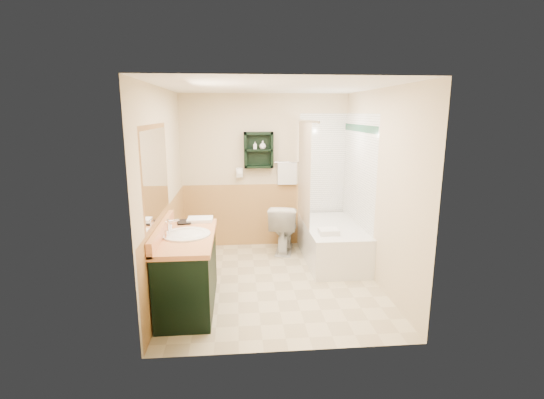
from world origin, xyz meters
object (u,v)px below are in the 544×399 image
Objects in this scene: vanity at (188,271)px; soap_bottle_b at (263,146)px; bathtub at (332,243)px; wall_shelf at (259,150)px; hair_dryer at (239,173)px; soap_bottle_a at (255,147)px; toilet at (284,228)px; vanity_book at (177,215)px.

soap_bottle_b is at bearing 63.61° from vanity.
bathtub is at bearing -36.64° from soap_bottle_b.
wall_shelf is at bearing 65.18° from vanity.
vanity is (-0.59, -1.96, -0.79)m from hair_dryer.
soap_bottle_a is (-0.05, -0.01, 0.04)m from wall_shelf.
toilet is (0.67, -0.28, -0.83)m from hair_dryer.
hair_dryer is 1.69m from vanity_book.
soap_bottle_a is at bearing -19.18° from toilet.
wall_shelf is 0.09m from soap_bottle_b.
toilet is 1.95m from vanity_book.
bathtub is at bearing 156.89° from toilet.
soap_bottle_a is at bearing 45.66° from vanity_book.
vanity_book is at bearing 109.14° from vanity.
wall_shelf is 1.91m from vanity_book.
bathtub is (1.33, -0.75, -0.94)m from hair_dryer.
hair_dryer is at bearing 175.27° from soap_bottle_b.
vanity is at bearing -114.82° from wall_shelf.
wall_shelf is at bearing 144.89° from bathtub.
wall_shelf is 1.80m from bathtub.
wall_shelf is 1.26m from toilet.
vanity_book is (-0.76, -1.48, -0.27)m from hair_dryer.
soap_bottle_b is (0.36, -0.03, 0.41)m from hair_dryer.
vanity_book is at bearing -160.49° from bathtub.
vanity_book is at bearing -125.99° from wall_shelf.
toilet is at bearing 53.08° from vanity.
hair_dryer is 0.16× the size of bathtub.
soap_bottle_b reaches higher than soap_bottle_a.
bathtub is 1.85m from soap_bottle_a.
hair_dryer reaches higher than vanity.
vanity is 2.10m from toilet.
hair_dryer is 1.79m from bathtub.
vanity is at bearing -80.52° from vanity_book.
hair_dryer is 0.55m from soap_bottle_b.
vanity_book is (-2.08, -0.74, 0.66)m from bathtub.
vanity is 6.06× the size of vanity_book.
toilet is 6.59× the size of soap_bottle_a.
hair_dryer is (-0.30, 0.02, -0.35)m from wall_shelf.
hair_dryer is 0.46m from soap_bottle_a.
soap_bottle_b is (0.96, 1.93, 1.20)m from vanity.
vanity reaches higher than bathtub.
hair_dryer is 1.91× the size of soap_bottle_b.
soap_bottle_a is (-1.08, 0.72, 1.33)m from bathtub.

